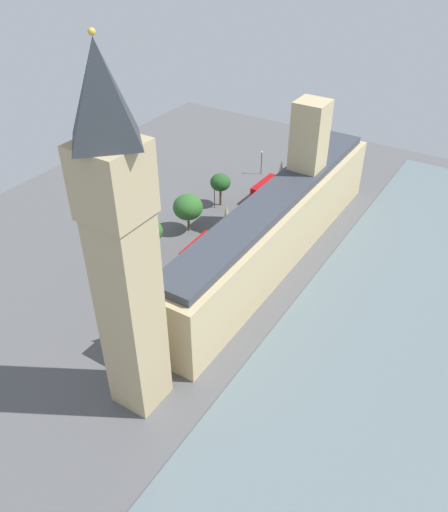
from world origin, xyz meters
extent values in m
plane|color=#565659|center=(0.00, 0.00, 0.00)|extent=(147.42, 147.42, 0.00)
cube|color=slate|center=(-32.67, 0.00, 0.12)|extent=(39.94, 132.68, 0.25)
cube|color=tan|center=(-2.00, 0.00, 7.23)|extent=(10.98, 77.42, 14.45)
cube|color=tan|center=(-2.00, -13.94, 15.56)|extent=(6.64, 6.64, 31.13)
cube|color=#383D47|center=(-2.00, 0.00, 15.25)|extent=(8.35, 74.32, 1.60)
cone|color=tan|center=(3.09, -34.84, 15.67)|extent=(1.20, 1.20, 2.44)
cone|color=tan|center=(3.09, -11.61, 16.00)|extent=(1.20, 1.20, 3.11)
cone|color=tan|center=(3.09, 11.61, 15.93)|extent=(1.20, 1.20, 2.96)
cone|color=tan|center=(3.09, 34.84, 15.41)|extent=(1.20, 1.20, 1.92)
cube|color=tan|center=(-1.91, 45.09, 16.83)|extent=(6.96, 6.96, 33.66)
cube|color=tan|center=(-1.91, 45.09, 38.44)|extent=(7.65, 7.65, 9.57)
cylinder|color=silver|center=(2.07, 45.09, 38.44)|extent=(0.25, 5.29, 5.29)
torus|color=black|center=(2.07, 45.09, 38.44)|extent=(0.24, 5.53, 5.53)
cylinder|color=silver|center=(-1.91, 41.11, 38.44)|extent=(5.29, 0.25, 5.29)
torus|color=black|center=(-1.91, 41.11, 38.44)|extent=(5.53, 0.24, 5.53)
pyramid|color=#2D3338|center=(-1.91, 45.09, 48.84)|extent=(7.65, 7.65, 11.22)
sphere|color=gold|center=(-1.91, 45.09, 54.85)|extent=(0.80, 0.80, 0.80)
cube|color=#B20C0F|center=(12.72, -22.67, 2.65)|extent=(2.66, 10.54, 4.20)
cube|color=black|center=(12.72, -22.67, 2.73)|extent=(2.71, 10.14, 0.70)
cylinder|color=black|center=(13.82, -26.36, 0.55)|extent=(0.37, 1.11, 1.10)
cylinder|color=black|center=(11.52, -26.33, 0.55)|extent=(0.37, 1.11, 1.10)
cylinder|color=black|center=(13.93, -19.01, 0.55)|extent=(0.37, 1.11, 1.10)
cylinder|color=black|center=(11.63, -18.98, 0.55)|extent=(0.37, 1.11, 1.10)
cube|color=gold|center=(10.73, -3.61, 0.72)|extent=(1.93, 4.33, 0.75)
cube|color=black|center=(10.72, -3.83, 1.42)|extent=(1.56, 2.45, 0.65)
cylinder|color=black|center=(10.01, -2.22, 0.34)|extent=(0.28, 0.69, 0.68)
cylinder|color=black|center=(11.58, -2.29, 0.34)|extent=(0.28, 0.69, 0.68)
cylinder|color=black|center=(9.88, -4.94, 0.34)|extent=(0.28, 0.69, 0.68)
cylinder|color=black|center=(11.45, -5.01, 0.34)|extent=(0.28, 0.69, 0.68)
cube|color=#B20C0F|center=(11.37, 10.03, 2.65)|extent=(2.78, 10.56, 4.20)
cube|color=black|center=(11.37, 10.03, 2.73)|extent=(2.83, 10.16, 0.70)
cylinder|color=black|center=(12.62, 6.38, 0.55)|extent=(0.38, 1.11, 1.10)
cylinder|color=black|center=(10.32, 6.32, 0.55)|extent=(0.38, 1.11, 1.10)
cylinder|color=black|center=(12.42, 13.73, 0.55)|extent=(0.38, 1.11, 1.10)
cylinder|color=black|center=(10.12, 13.67, 0.55)|extent=(0.38, 1.11, 1.10)
cube|color=black|center=(9.69, 26.97, 0.72)|extent=(2.10, 4.64, 0.75)
cube|color=black|center=(9.68, 27.20, 1.42)|extent=(1.70, 2.63, 0.65)
cylinder|color=black|center=(10.62, 25.56, 0.34)|extent=(0.28, 0.69, 0.68)
cylinder|color=black|center=(8.91, 25.47, 0.34)|extent=(0.28, 0.69, 0.68)
cylinder|color=black|center=(10.47, 28.47, 0.34)|extent=(0.28, 0.69, 0.68)
cylinder|color=black|center=(8.77, 28.38, 0.34)|extent=(0.28, 0.69, 0.68)
cube|color=navy|center=(11.29, 32.20, 0.72)|extent=(1.99, 4.36, 0.75)
cube|color=black|center=(11.29, 32.42, 1.42)|extent=(1.64, 2.46, 0.65)
cylinder|color=black|center=(12.10, 30.80, 0.34)|extent=(0.27, 0.69, 0.68)
cylinder|color=black|center=(10.39, 30.85, 0.34)|extent=(0.27, 0.69, 0.68)
cylinder|color=black|center=(12.18, 33.55, 0.34)|extent=(0.27, 0.69, 0.68)
cylinder|color=black|center=(10.47, 33.60, 0.34)|extent=(0.27, 0.69, 0.68)
cylinder|color=navy|center=(5.64, 1.80, 0.68)|extent=(0.64, 0.64, 1.36)
sphere|color=#8C6647|center=(5.64, 1.80, 1.49)|extent=(0.26, 0.26, 0.26)
cube|color=#336B60|center=(5.84, 1.59, 0.75)|extent=(0.30, 0.29, 0.24)
cylinder|color=black|center=(6.13, 21.48, 0.70)|extent=(0.64, 0.64, 1.41)
sphere|color=#8C6647|center=(6.13, 21.48, 1.54)|extent=(0.27, 0.27, 0.27)
cube|color=black|center=(6.26, 21.22, 0.77)|extent=(0.33, 0.24, 0.25)
cylinder|color=brown|center=(20.35, 0.87, 1.85)|extent=(0.56, 0.56, 3.69)
ellipsoid|color=#2D6628|center=(20.35, 0.87, 6.31)|extent=(6.98, 6.98, 5.93)
cylinder|color=brown|center=(21.20, 13.76, 2.13)|extent=(0.56, 0.56, 4.26)
ellipsoid|color=#2D6628|center=(21.20, 13.76, 6.37)|extent=(5.64, 5.64, 4.79)
cylinder|color=brown|center=(20.51, -13.47, 2.26)|extent=(0.56, 0.56, 4.52)
ellipsoid|color=#235623|center=(20.51, -13.47, 6.46)|extent=(5.16, 5.16, 4.39)
cylinder|color=black|center=(20.99, -11.39, 3.24)|extent=(0.18, 0.18, 6.47)
sphere|color=#F2EAC6|center=(20.99, -11.39, 6.75)|extent=(0.56, 0.56, 0.56)
cylinder|color=black|center=(20.25, -34.67, 3.22)|extent=(0.18, 0.18, 6.43)
sphere|color=#F2EAC6|center=(20.25, -34.67, 6.71)|extent=(0.56, 0.56, 0.56)
camera|label=1|loc=(-42.01, 84.04, 66.18)|focal=35.94mm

